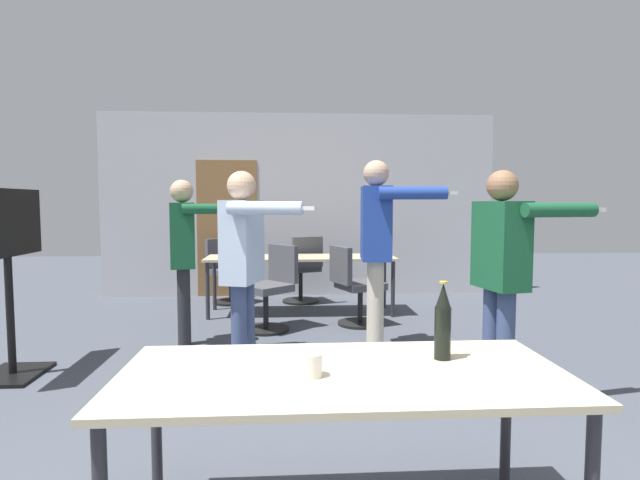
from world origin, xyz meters
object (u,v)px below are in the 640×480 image
office_chair_mid_tucked (271,290)px  person_near_casual (377,237)px  office_chair_side_rolled (227,273)px  drink_cup (311,365)px  office_chair_far_left (303,271)px  beer_bottle (443,323)px  person_left_plaid (502,261)px  office_chair_far_right (355,288)px  tv_screen (8,263)px  person_center_tall (184,247)px  person_far_watching (244,256)px

office_chair_mid_tucked → person_near_casual: bearing=-173.1°
office_chair_side_rolled → drink_cup: (0.96, -5.17, 0.36)m
office_chair_far_left → beer_bottle: beer_bottle is taller
office_chair_far_left → drink_cup: bearing=-111.2°
person_left_plaid → office_chair_mid_tucked: person_left_plaid is taller
office_chair_far_left → office_chair_side_rolled: (-1.06, 0.12, -0.04)m
office_chair_far_right → drink_cup: (-0.67, -3.72, 0.35)m
tv_screen → person_left_plaid: size_ratio=0.93×
office_chair_mid_tucked → beer_bottle: 3.55m
office_chair_far_left → office_chair_side_rolled: size_ratio=1.05×
person_near_casual → person_center_tall: bearing=-91.8°
person_near_casual → person_center_tall: (-1.84, 0.23, -0.10)m
office_chair_far_right → beer_bottle: bearing=-23.5°
office_chair_mid_tucked → drink_cup: office_chair_mid_tucked is taller
office_chair_side_rolled → office_chair_far_left: bearing=125.2°
tv_screen → office_chair_far_left: tv_screen is taller
person_left_plaid → drink_cup: bearing=-53.4°
tv_screen → person_left_plaid: bearing=-99.8°
person_center_tall → office_chair_far_left: person_center_tall is taller
beer_bottle → tv_screen: bearing=145.4°
office_chair_side_rolled → drink_cup: bearing=52.2°
person_center_tall → office_chair_far_left: 2.47m
person_center_tall → drink_cup: person_center_tall is taller
person_left_plaid → beer_bottle: bearing=-42.6°
tv_screen → person_far_watching: bearing=-98.7°
office_chair_far_right → office_chair_mid_tucked: 0.96m
person_near_casual → tv_screen: bearing=-74.9°
person_left_plaid → office_chair_side_rolled: size_ratio=1.82×
office_chair_far_right → office_chair_mid_tucked: office_chair_mid_tucked is taller
beer_bottle → drink_cup: bearing=-162.6°
office_chair_side_rolled → beer_bottle: beer_bottle is taller
person_far_watching → drink_cup: bearing=29.6°
tv_screen → person_near_casual: person_near_casual is taller
person_far_watching → office_chair_mid_tucked: bearing=-167.8°
person_center_tall → office_chair_mid_tucked: bearing=117.2°
office_chair_far_left → office_chair_mid_tucked: bearing=-125.1°
tv_screen → beer_bottle: bearing=-124.6°
person_near_casual → office_chair_far_right: size_ratio=1.97×
office_chair_far_right → office_chair_mid_tucked: size_ratio=0.98×
person_near_casual → office_chair_far_right: bearing=-170.0°
person_near_casual → person_left_plaid: 1.37m
person_near_casual → beer_bottle: person_near_casual is taller
office_chair_side_rolled → person_near_casual: bearing=76.7°
beer_bottle → drink_cup: (-0.58, -0.18, -0.12)m
office_chair_side_rolled → beer_bottle: size_ratio=2.63×
person_far_watching → office_chair_far_left: bearing=-172.7°
office_chair_far_left → drink_cup: size_ratio=10.38×
person_near_casual → drink_cup: person_near_casual is taller
drink_cup → person_left_plaid: bearing=47.0°
beer_bottle → office_chair_mid_tucked: bearing=104.3°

